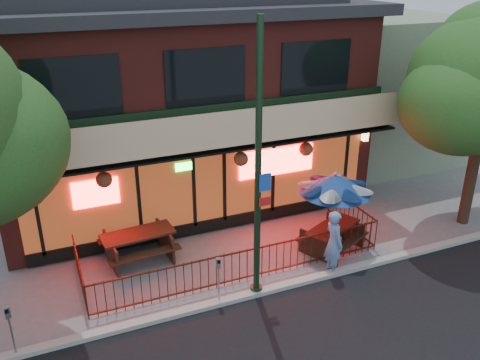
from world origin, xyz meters
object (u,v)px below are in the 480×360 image
at_px(street_light, 258,183).
at_px(picnic_table_left, 138,242).
at_px(pedestrian, 334,243).
at_px(parking_meter_far, 10,324).
at_px(parking_meter_near, 218,273).
at_px(picnic_table_right, 332,234).
at_px(patio_umbrella, 335,184).

relative_size(street_light, picnic_table_left, 3.22).
bearing_deg(pedestrian, parking_meter_far, 92.17).
bearing_deg(picnic_table_left, pedestrian, -29.85).
xyz_separation_m(street_light, parking_meter_near, (-1.05, 0.00, -2.27)).
height_order(picnic_table_right, parking_meter_far, parking_meter_far).
bearing_deg(parking_meter_far, patio_umbrella, 9.01).
bearing_deg(parking_meter_far, picnic_table_right, 7.60).
xyz_separation_m(patio_umbrella, parking_meter_far, (-8.95, -1.42, -1.16)).
height_order(parking_meter_near, parking_meter_far, parking_meter_far).
height_order(pedestrian, parking_meter_near, pedestrian).
distance_m(picnic_table_left, picnic_table_right, 5.71).
distance_m(patio_umbrella, pedestrian, 1.87).
bearing_deg(patio_umbrella, pedestrian, -120.96).
bearing_deg(pedestrian, street_light, 92.56).
xyz_separation_m(parking_meter_near, parking_meter_far, (-4.80, -0.08, 0.01)).
bearing_deg(picnic_table_right, picnic_table_left, 162.69).
bearing_deg(street_light, picnic_table_right, 20.21).
bearing_deg(picnic_table_right, street_light, -159.79).
relative_size(picnic_table_left, parking_meter_near, 1.67).
relative_size(picnic_table_right, parking_meter_far, 1.72).
relative_size(parking_meter_near, parking_meter_far, 0.99).
height_order(pedestrian, parking_meter_far, pedestrian).
bearing_deg(patio_umbrella, parking_meter_far, -170.99).
xyz_separation_m(street_light, picnic_table_left, (-2.46, 2.80, -2.57)).
relative_size(pedestrian, parking_meter_far, 1.44).
bearing_deg(patio_umbrella, parking_meter_near, -162.14).
bearing_deg(pedestrian, patio_umbrella, -29.70).
bearing_deg(street_light, patio_umbrella, 23.35).
distance_m(picnic_table_left, parking_meter_far, 4.46).
height_order(picnic_table_left, pedestrian, pedestrian).
relative_size(picnic_table_left, picnic_table_right, 0.96).
xyz_separation_m(pedestrian, parking_meter_far, (-8.18, -0.13, -0.06)).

